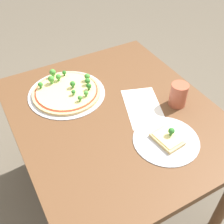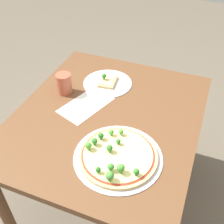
% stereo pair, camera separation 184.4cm
% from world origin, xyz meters
% --- Properties ---
extents(ground_plane, '(8.00, 8.00, 0.00)m').
position_xyz_m(ground_plane, '(0.00, 0.00, 0.00)').
color(ground_plane, brown).
extents(dining_table, '(1.08, 0.92, 0.72)m').
position_xyz_m(dining_table, '(0.00, 0.00, 0.62)').
color(dining_table, brown).
rests_on(dining_table, ground_plane).
extents(pizza_tray_whole, '(0.39, 0.39, 0.07)m').
position_xyz_m(pizza_tray_whole, '(0.24, 0.15, 0.73)').
color(pizza_tray_whole, '#B7B7BC').
rests_on(pizza_tray_whole, dining_table).
extents(pizza_tray_slice, '(0.29, 0.29, 0.06)m').
position_xyz_m(pizza_tray_slice, '(-0.26, -0.11, 0.73)').
color(pizza_tray_slice, '#B7B7BC').
rests_on(pizza_tray_slice, dining_table).
extents(drinking_cup, '(0.08, 0.08, 0.12)m').
position_xyz_m(drinking_cup, '(-0.09, -0.29, 0.78)').
color(drinking_cup, '#AD5138').
rests_on(drinking_cup, dining_table).
extents(paper_menu, '(0.33, 0.25, 0.00)m').
position_xyz_m(paper_menu, '(-0.04, -0.14, 0.72)').
color(paper_menu, white).
rests_on(paper_menu, dining_table).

